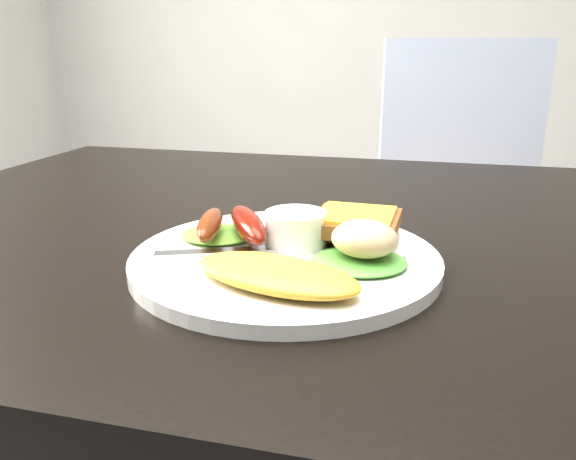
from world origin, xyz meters
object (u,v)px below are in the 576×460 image
dining_chair (454,251)px  person (507,203)px  plate (285,260)px  dining_table (346,238)px

dining_chair → person: person is taller
plate → dining_table: bearing=77.2°
dining_chair → plate: (-0.21, -0.94, 0.31)m
person → plate: size_ratio=4.55×
person → plate: person is taller
dining_table → dining_chair: 0.85m
dining_chair → plate: bearing=-114.1°
dining_table → person: bearing=65.2°
person → dining_table: bearing=68.4°
dining_table → person: 0.60m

